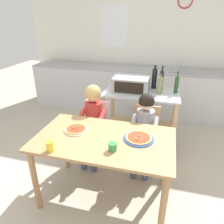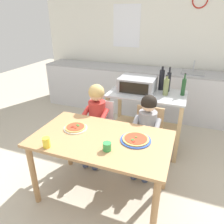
# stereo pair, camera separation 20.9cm
# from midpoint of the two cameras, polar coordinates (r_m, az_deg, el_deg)

# --- Properties ---
(ground_plane) EXTENTS (10.90, 10.90, 0.00)m
(ground_plane) POSITION_cam_midpoint_polar(r_m,az_deg,el_deg) (3.40, 6.58, -8.66)
(ground_plane) COLOR #B7AD99
(back_wall_tiled) EXTENTS (4.88, 0.14, 2.70)m
(back_wall_tiled) POSITION_cam_midpoint_polar(r_m,az_deg,el_deg) (4.54, 13.19, 17.74)
(back_wall_tiled) COLOR white
(back_wall_tiled) RESTS_ON ground
(kitchen_counter) EXTENTS (4.39, 0.60, 1.11)m
(kitchen_counter) POSITION_cam_midpoint_polar(r_m,az_deg,el_deg) (4.34, 11.25, 5.37)
(kitchen_counter) COLOR silver
(kitchen_counter) RESTS_ON ground
(kitchen_island_cart) EXTENTS (1.07, 0.61, 0.87)m
(kitchen_island_cart) POSITION_cam_midpoint_polar(r_m,az_deg,el_deg) (3.14, 11.02, 0.15)
(kitchen_island_cart) COLOR #B7BABF
(kitchen_island_cart) RESTS_ON ground
(toaster_oven) EXTENTS (0.50, 0.41, 0.20)m
(toaster_oven) POSITION_cam_midpoint_polar(r_m,az_deg,el_deg) (3.05, 8.82, 7.37)
(toaster_oven) COLOR #999BA0
(toaster_oven) RESTS_ON kitchen_island_cart
(bottle_dark_olive_oil) EXTENTS (0.06, 0.06, 0.31)m
(bottle_dark_olive_oil) POSITION_cam_midpoint_polar(r_m,az_deg,el_deg) (3.04, 20.65, 6.39)
(bottle_dark_olive_oil) COLOR #1E4723
(bottle_dark_olive_oil) RESTS_ON kitchen_island_cart
(bottle_slim_sauce) EXTENTS (0.07, 0.07, 0.34)m
(bottle_slim_sauce) POSITION_cam_midpoint_polar(r_m,az_deg,el_deg) (3.17, 15.10, 8.41)
(bottle_slim_sauce) COLOR black
(bottle_slim_sauce) RESTS_ON kitchen_island_cart
(bottle_brown_beer) EXTENTS (0.06, 0.06, 0.35)m
(bottle_brown_beer) POSITION_cam_midpoint_polar(r_m,az_deg,el_deg) (3.13, 16.90, 7.88)
(bottle_brown_beer) COLOR black
(bottle_brown_beer) RESTS_ON kitchen_island_cart
(bottle_tall_green_wine) EXTENTS (0.07, 0.07, 0.28)m
(bottle_tall_green_wine) POSITION_cam_midpoint_polar(r_m,az_deg,el_deg) (2.98, 16.35, 6.55)
(bottle_tall_green_wine) COLOR olive
(bottle_tall_green_wine) RESTS_ON kitchen_island_cart
(dining_table) EXTENTS (1.37, 0.80, 0.76)m
(dining_table) POSITION_cam_midpoint_polar(r_m,az_deg,el_deg) (2.17, -0.06, -9.36)
(dining_table) COLOR #AD7F51
(dining_table) RESTS_ON ground
(dining_chair_left) EXTENTS (0.36, 0.36, 0.81)m
(dining_chair_left) POSITION_cam_midpoint_polar(r_m,az_deg,el_deg) (2.90, -1.35, -3.74)
(dining_chair_left) COLOR silver
(dining_chair_left) RESTS_ON ground
(dining_chair_right) EXTENTS (0.36, 0.36, 0.81)m
(dining_chair_right) POSITION_cam_midpoint_polar(r_m,az_deg,el_deg) (2.76, 11.68, -5.89)
(dining_chair_right) COLOR tan
(dining_chair_right) RESTS_ON ground
(child_in_red_shirt) EXTENTS (0.32, 0.42, 1.07)m
(child_in_red_shirt) POSITION_cam_midpoint_polar(r_m,az_deg,el_deg) (2.71, -2.31, -0.78)
(child_in_red_shirt) COLOR #424C6B
(child_in_red_shirt) RESTS_ON ground
(child_in_grey_shirt) EXTENTS (0.32, 0.42, 1.01)m
(child_in_grey_shirt) POSITION_cam_midpoint_polar(r_m,az_deg,el_deg) (2.57, 11.53, -3.84)
(child_in_grey_shirt) COLOR #424C6B
(child_in_grey_shirt) RESTS_ON ground
(pizza_plate_white) EXTENTS (0.25, 0.25, 0.03)m
(pizza_plate_white) POSITION_cam_midpoint_polar(r_m,az_deg,el_deg) (2.28, -7.25, -4.27)
(pizza_plate_white) COLOR white
(pizza_plate_white) RESTS_ON dining_table
(pizza_plate_blue_rimmed) EXTENTS (0.30, 0.30, 0.03)m
(pizza_plate_blue_rimmed) POSITION_cam_midpoint_polar(r_m,az_deg,el_deg) (2.08, 9.29, -7.41)
(pizza_plate_blue_rimmed) COLOR #3356B7
(pizza_plate_blue_rimmed) RESTS_ON dining_table
(drinking_cup_green) EXTENTS (0.08, 0.08, 0.08)m
(drinking_cup_green) POSITION_cam_midpoint_polar(r_m,az_deg,el_deg) (1.91, 1.82, -9.37)
(drinking_cup_green) COLOR green
(drinking_cup_green) RESTS_ON dining_table
(drinking_cup_yellow) EXTENTS (0.07, 0.07, 0.10)m
(drinking_cup_yellow) POSITION_cam_midpoint_polar(r_m,az_deg,el_deg) (2.01, -14.47, -8.05)
(drinking_cup_yellow) COLOR yellow
(drinking_cup_yellow) RESTS_ON dining_table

